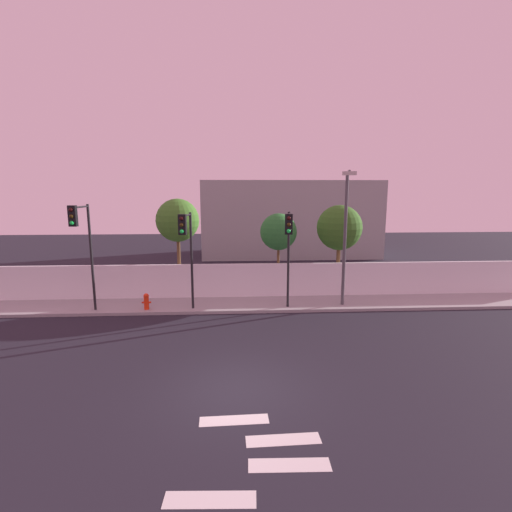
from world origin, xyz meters
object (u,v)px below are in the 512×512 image
Objects in this scene: traffic_light_right at (82,236)px; roadside_tree_leftmost at (178,221)px; traffic_light_left at (289,240)px; roadside_tree_midright at (339,228)px; fire_hydrant at (146,301)px; traffic_light_center at (187,241)px; roadside_tree_midleft at (279,232)px; street_lamp_curbside at (346,228)px.

traffic_light_right is 5.20m from roadside_tree_leftmost.
traffic_light_left is 5.03m from roadside_tree_midright.
fire_hydrant is at bearing -163.91° from roadside_tree_midright.
traffic_light_center is at bearing -17.22° from fire_hydrant.
roadside_tree_midleft is (4.62, 3.59, -0.03)m from traffic_light_center.
traffic_light_left is 5.92× the size of fire_hydrant.
roadside_tree_leftmost is 5.57m from roadside_tree_midleft.
traffic_light_center is 7.57m from street_lamp_curbside.
roadside_tree_midleft is (6.74, 2.93, 2.97)m from fire_hydrant.
roadside_tree_midright is at bearing 80.07° from street_lamp_curbside.
traffic_light_left is 1.02× the size of roadside_tree_midleft.
roadside_tree_midright is at bearing 47.75° from traffic_light_left.
traffic_light_left is 4.66m from traffic_light_center.
street_lamp_curbside reaches higher than traffic_light_center.
street_lamp_curbside is (12.18, 0.66, 0.22)m from traffic_light_right.
traffic_light_center is (-4.66, 0.13, -0.02)m from traffic_light_left.
street_lamp_curbside is 1.22× the size of roadside_tree_leftmost.
fire_hydrant is 11.04m from roadside_tree_midright.
traffic_light_center is 3.75m from roadside_tree_leftmost.
traffic_light_left is 9.32m from traffic_light_right.
roadside_tree_leftmost is (-5.58, 3.72, 0.60)m from traffic_light_left.
street_lamp_curbside is 8.29× the size of fire_hydrant.
street_lamp_curbside is 1.31× the size of roadside_tree_midright.
traffic_light_center is 0.93× the size of roadside_tree_midright.
traffic_light_center is 5.85m from roadside_tree_midleft.
street_lamp_curbside is at bearing -19.17° from roadside_tree_leftmost.
roadside_tree_midright is (12.69, 3.59, -0.09)m from traffic_light_right.
roadside_tree_leftmost is at bearing 67.72° from fire_hydrant.
street_lamp_curbside is 8.94m from roadside_tree_leftmost.
traffic_light_center is at bearing -75.68° from roadside_tree_leftmost.
roadside_tree_leftmost is (-0.92, 3.59, 0.63)m from traffic_light_center.
street_lamp_curbside reaches higher than roadside_tree_leftmost.
traffic_light_right is at bearing -176.90° from street_lamp_curbside.
roadside_tree_midright is (3.38, 3.72, 0.16)m from traffic_light_left.
traffic_light_right reaches higher than roadside_tree_midleft.
street_lamp_curbside is 3.00m from roadside_tree_midright.
fire_hydrant is at bearing 173.36° from traffic_light_left.
street_lamp_curbside is at bearing -0.03° from fire_hydrant.
roadside_tree_leftmost reaches higher than traffic_light_center.
traffic_light_center is 1.02× the size of roadside_tree_midleft.
traffic_light_left is at bearing -164.68° from street_lamp_curbside.
roadside_tree_leftmost is at bearing 104.32° from traffic_light_center.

